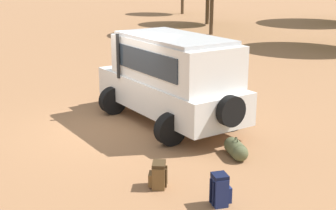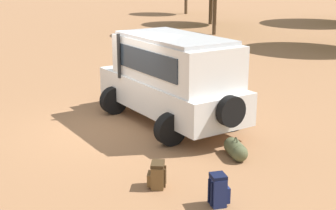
# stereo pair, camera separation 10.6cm
# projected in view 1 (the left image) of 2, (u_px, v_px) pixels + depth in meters

# --- Properties ---
(ground_plane) EXTENTS (320.00, 320.00, 0.00)m
(ground_plane) POSITION_uv_depth(u_px,v_px,m) (117.00, 128.00, 12.62)
(ground_plane) COLOR #936642
(safari_vehicle) EXTENTS (5.32, 3.99, 2.44)m
(safari_vehicle) POSITION_uv_depth(u_px,v_px,m) (171.00, 77.00, 12.71)
(safari_vehicle) COLOR silver
(safari_vehicle) RESTS_ON ground_plane
(backpack_beside_front_wheel) EXTENTS (0.43, 0.44, 0.52)m
(backpack_beside_front_wheel) POSITION_uv_depth(u_px,v_px,m) (158.00, 175.00, 9.17)
(backpack_beside_front_wheel) COLOR brown
(backpack_beside_front_wheel) RESTS_ON ground_plane
(backpack_cluster_center) EXTENTS (0.42, 0.42, 0.61)m
(backpack_cluster_center) POSITION_uv_depth(u_px,v_px,m) (220.00, 190.00, 8.46)
(backpack_cluster_center) COLOR navy
(backpack_cluster_center) RESTS_ON ground_plane
(duffel_bag_low_black_case) EXTENTS (0.72, 0.78, 0.48)m
(duffel_bag_low_black_case) POSITION_uv_depth(u_px,v_px,m) (236.00, 149.00, 10.66)
(duffel_bag_low_black_case) COLOR #4C5133
(duffel_bag_low_black_case) RESTS_ON ground_plane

